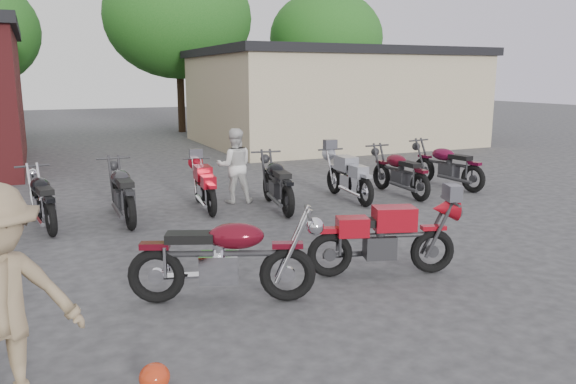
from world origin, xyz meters
name	(u,v)px	position (x,y,z in m)	size (l,w,h in m)	color
ground	(296,311)	(0.00, 0.00, 0.00)	(90.00, 90.00, 0.00)	#303133
stucco_building	(330,100)	(8.50, 15.00, 1.75)	(10.00, 8.00, 3.50)	tan
tree_2	(179,40)	(4.00, 22.00, 4.40)	(7.04, 7.04, 8.80)	#154E14
tree_3	(326,56)	(12.00, 22.00, 3.80)	(6.08, 6.08, 7.60)	#154E14
vintage_motorcycle	(225,252)	(-0.67, 0.60, 0.64)	(2.19, 0.72, 1.27)	#540A16
sportbike	(385,234)	(1.64, 0.63, 0.58)	(2.01, 0.66, 1.16)	#A70D1B
helmet	(154,377)	(-1.86, -1.03, 0.13)	(0.27, 0.27, 0.25)	#B83013
person_light	(235,166)	(1.24, 5.83, 0.81)	(0.79, 0.61, 1.62)	silver
person_tan	(0,305)	(-3.00, -0.93, 0.96)	(1.25, 0.72, 1.93)	#907A59
row_bike_2	(42,196)	(-2.63, 5.32, 0.57)	(1.98, 0.65, 1.15)	black
row_bike_3	(122,189)	(-1.22, 5.24, 0.61)	(2.11, 0.70, 1.22)	#252628
row_bike_4	(204,184)	(0.46, 5.50, 0.54)	(1.85, 0.61, 1.07)	#A60D1C
row_bike_5	(277,180)	(1.84, 4.91, 0.61)	(2.10, 0.69, 1.22)	black
row_bike_6	(348,174)	(3.64, 5.07, 0.58)	(2.00, 0.66, 1.16)	gray
row_bike_7	(399,170)	(4.97, 5.02, 0.60)	(2.06, 0.68, 1.19)	#4F0917
row_bike_8	(447,163)	(6.58, 5.31, 0.61)	(2.11, 0.70, 1.23)	#550A26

